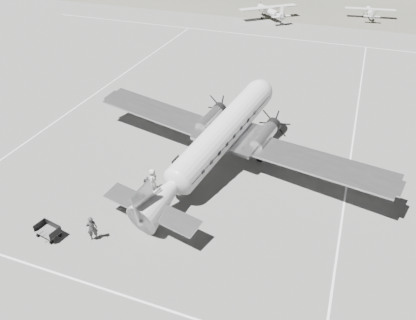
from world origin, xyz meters
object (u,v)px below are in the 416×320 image
object	(u,v)px
dc3_airliner	(216,142)
baggage_cart_near	(134,199)
light_plane_right	(370,13)
ground_crew	(92,228)
light_plane_left	(269,12)
passenger	(153,179)
ramp_agent	(147,185)
baggage_cart_far	(48,231)

from	to	relation	value
dc3_airliner	baggage_cart_near	xyz separation A→B (m)	(-4.40, -6.80, -2.31)
light_plane_right	ground_crew	bearing A→B (deg)	-110.61
dc3_airliner	light_plane_left	size ratio (longest dim) A/B	2.48
ground_crew	passenger	distance (m)	6.76
passenger	ramp_agent	bearing A→B (deg)	157.28
dc3_airliner	light_plane_left	world-z (taller)	dc3_airliner
light_plane_right	dc3_airliner	bearing A→B (deg)	-108.08
baggage_cart_near	ground_crew	size ratio (longest dim) A/B	0.86
light_plane_left	baggage_cart_far	size ratio (longest dim) A/B	6.69
baggage_cart_far	ground_crew	xyz separation A→B (m)	(3.11, 0.93, 0.50)
ramp_agent	light_plane_left	bearing A→B (deg)	-10.65
baggage_cart_near	passenger	world-z (taller)	passenger
passenger	ground_crew	bearing A→B (deg)	158.57
light_plane_right	ramp_agent	world-z (taller)	light_plane_right
light_plane_left	baggage_cart_far	world-z (taller)	light_plane_left
ramp_agent	baggage_cart_near	bearing A→B (deg)	153.22
light_plane_left	baggage_cart_far	distance (m)	62.32
dc3_airliner	ramp_agent	size ratio (longest dim) A/B	17.10
ground_crew	passenger	xyz separation A→B (m)	(1.38, 6.61, -0.03)
baggage_cart_near	passenger	distance (m)	2.41
ground_crew	passenger	world-z (taller)	ground_crew
baggage_cart_far	ground_crew	size ratio (longest dim) A/B	0.88
dc3_airliner	light_plane_left	xyz separation A→B (m)	(-6.97, 50.27, -1.57)
light_plane_right	baggage_cart_far	xyz separation A→B (m)	(-19.16, -69.48, -0.47)
baggage_cart_far	passenger	world-z (taller)	passenger
baggage_cart_near	passenger	xyz separation A→B (m)	(0.54, 2.31, 0.48)
dc3_airliner	ground_crew	distance (m)	12.41
light_plane_left	light_plane_right	bearing A→B (deg)	-19.60
light_plane_left	ground_crew	size ratio (longest dim) A/B	5.90
light_plane_left	baggage_cart_near	world-z (taller)	light_plane_left
baggage_cart_far	ramp_agent	bearing A→B (deg)	68.32
light_plane_left	ground_crew	bearing A→B (deg)	-130.00
baggage_cart_near	light_plane_left	bearing A→B (deg)	94.92
ground_crew	ramp_agent	distance (m)	6.03
light_plane_left	passenger	size ratio (longest dim) A/B	6.11
baggage_cart_near	passenger	bearing A→B (deg)	79.26
baggage_cart_near	passenger	size ratio (longest dim) A/B	0.89
light_plane_left	passenger	xyz separation A→B (m)	(3.10, -54.76, -0.26)
baggage_cart_far	ground_crew	distance (m)	3.28
dc3_airliner	light_plane_right	distance (m)	58.48
baggage_cart_near	ramp_agent	xyz separation A→B (m)	(0.37, 1.60, 0.37)
dc3_airliner	ramp_agent	xyz separation A→B (m)	(-4.03, -5.20, -1.93)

